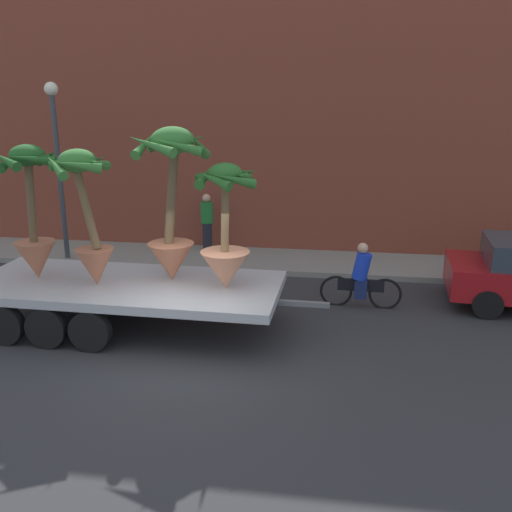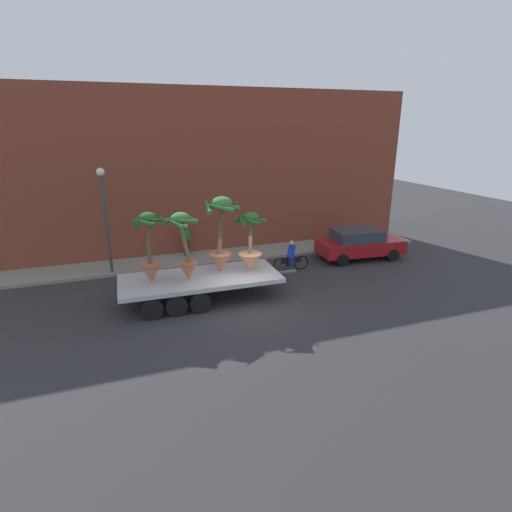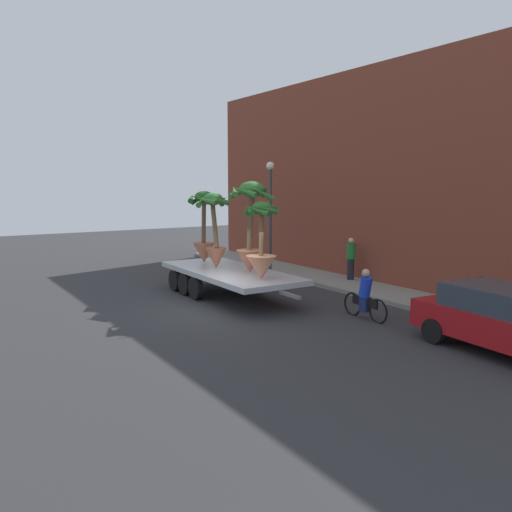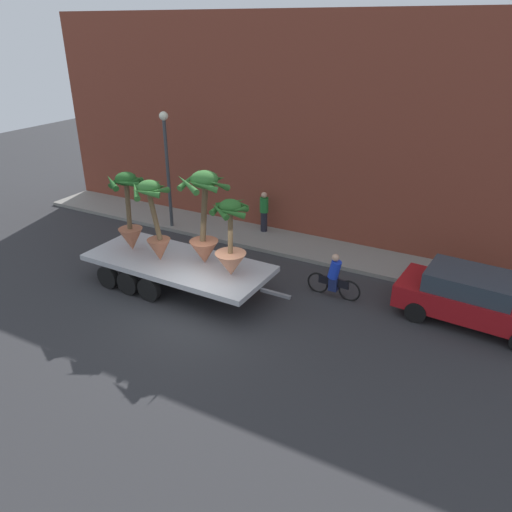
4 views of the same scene
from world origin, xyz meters
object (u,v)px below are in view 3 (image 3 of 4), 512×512
object	(u,v)px
flatbed_trailer	(226,274)
potted_palm_front	(250,228)
parked_car	(506,319)
pedestrian_near_gate	(351,258)
potted_palm_extra	(262,247)
potted_palm_rear	(204,229)
street_lamp	(270,201)
potted_palm_middle	(215,230)
cyclist	(365,297)

from	to	relation	value
flatbed_trailer	potted_palm_front	size ratio (longest dim) A/B	2.36
parked_car	pedestrian_near_gate	xyz separation A→B (m)	(-8.55, 3.08, 0.21)
potted_palm_front	potted_palm_extra	bearing A→B (deg)	-15.05
potted_palm_rear	pedestrian_near_gate	size ratio (longest dim) A/B	1.62
street_lamp	potted_palm_middle	bearing A→B (deg)	-57.18
potted_palm_extra	cyclist	size ratio (longest dim) A/B	1.35
potted_palm_middle	street_lamp	xyz separation A→B (m)	(-2.80, 4.35, 0.87)
pedestrian_near_gate	parked_car	bearing A→B (deg)	-19.81
potted_palm_middle	potted_palm_extra	size ratio (longest dim) A/B	1.10
cyclist	potted_palm_extra	bearing A→B (deg)	-144.85
parked_car	cyclist	bearing A→B (deg)	-173.12
potted_palm_front	potted_palm_extra	size ratio (longest dim) A/B	1.26
potted_palm_rear	parked_car	xyz separation A→B (m)	(10.83, 2.40, -1.46)
parked_car	street_lamp	bearing A→B (deg)	172.09
parked_car	pedestrian_near_gate	bearing A→B (deg)	160.19
flatbed_trailer	street_lamp	xyz separation A→B (m)	(-3.15, 4.08, 2.45)
pedestrian_near_gate	street_lamp	world-z (taller)	street_lamp
parked_car	potted_palm_front	bearing A→B (deg)	-165.29
flatbed_trailer	potted_palm_rear	bearing A→B (deg)	-178.69
flatbed_trailer	cyclist	world-z (taller)	cyclist
flatbed_trailer	cyclist	distance (m)	5.40
cyclist	parked_car	size ratio (longest dim) A/B	0.41
street_lamp	potted_palm_rear	bearing A→B (deg)	-69.80
cyclist	potted_palm_front	bearing A→B (deg)	-157.49
parked_car	potted_palm_extra	bearing A→B (deg)	-160.62
flatbed_trailer	potted_palm_middle	size ratio (longest dim) A/B	2.71
potted_palm_rear	parked_car	bearing A→B (deg)	12.51
cyclist	pedestrian_near_gate	bearing A→B (deg)	141.00
potted_palm_middle	potted_palm_front	bearing A→B (deg)	18.98
potted_palm_middle	cyclist	distance (m)	6.06
potted_palm_middle	parked_car	distance (m)	10.02
cyclist	street_lamp	xyz separation A→B (m)	(-8.21, 2.21, 2.56)
potted_palm_middle	parked_car	bearing A→B (deg)	15.42
flatbed_trailer	potted_palm_middle	bearing A→B (deg)	-142.49
potted_palm_front	potted_palm_extra	world-z (taller)	potted_palm_front
potted_palm_front	cyclist	bearing A→B (deg)	22.51
potted_palm_extra	cyclist	distance (m)	3.58
potted_palm_middle	potted_palm_extra	bearing A→B (deg)	4.75
potted_palm_rear	pedestrian_near_gate	xyz separation A→B (m)	(2.28, 5.48, -1.25)
potted_palm_rear	potted_palm_extra	size ratio (longest dim) A/B	1.12
potted_palm_rear	potted_palm_middle	bearing A→B (deg)	-10.06
potted_palm_rear	pedestrian_near_gate	bearing A→B (deg)	67.43
flatbed_trailer	street_lamp	size ratio (longest dim) A/B	1.52
parked_car	pedestrian_near_gate	distance (m)	9.09
potted_palm_extra	street_lamp	distance (m)	6.98
flatbed_trailer	parked_car	world-z (taller)	parked_car
potted_palm_extra	pedestrian_near_gate	size ratio (longest dim) A/B	1.45
pedestrian_near_gate	street_lamp	size ratio (longest dim) A/B	0.35
cyclist	street_lamp	world-z (taller)	street_lamp
potted_palm_middle	pedestrian_near_gate	distance (m)	5.94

